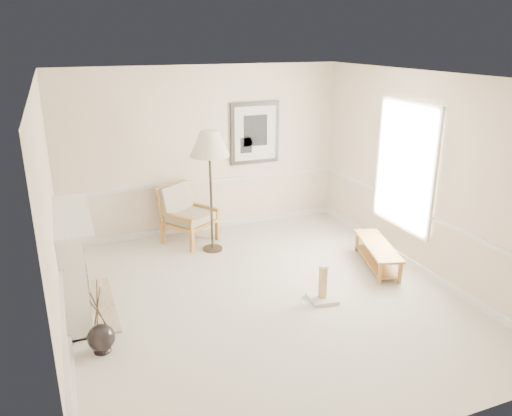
% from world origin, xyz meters
% --- Properties ---
extents(ground, '(5.50, 5.50, 0.00)m').
position_xyz_m(ground, '(0.00, 0.00, 0.00)').
color(ground, silver).
rests_on(ground, ground).
extents(room, '(5.04, 5.54, 2.92)m').
position_xyz_m(room, '(0.14, 0.08, 1.87)').
color(room, beige).
rests_on(room, ground).
extents(fireplace, '(0.64, 1.64, 1.31)m').
position_xyz_m(fireplace, '(-2.34, 0.60, 0.64)').
color(fireplace, white).
rests_on(fireplace, ground).
extents(floor_vase, '(0.31, 0.31, 0.89)m').
position_xyz_m(floor_vase, '(-2.15, -0.44, 0.16)').
color(floor_vase, black).
rests_on(floor_vase, ground).
extents(armchair, '(1.05, 1.07, 0.98)m').
position_xyz_m(armchair, '(-0.48, 2.36, 0.53)').
color(armchair, '#AD7337').
rests_on(armchair, ground).
extents(floor_lamp, '(0.69, 0.69, 1.98)m').
position_xyz_m(floor_lamp, '(-0.17, 1.79, 1.72)').
color(floor_lamp, black).
rests_on(floor_lamp, ground).
extents(bench, '(0.74, 1.34, 0.37)m').
position_xyz_m(bench, '(1.97, 0.25, 0.24)').
color(bench, '#AD7337').
rests_on(bench, ground).
extents(scratching_post, '(0.40, 0.40, 0.51)m').
position_xyz_m(scratching_post, '(0.70, -0.35, 0.16)').
color(scratching_post, beige).
rests_on(scratching_post, ground).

